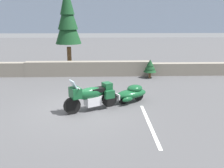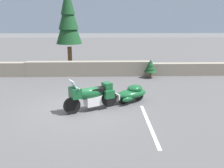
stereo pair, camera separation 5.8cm
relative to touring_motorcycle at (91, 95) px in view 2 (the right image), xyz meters
The scene contains 8 objects.
ground_plane 0.82m from the touring_motorcycle, 169.57° to the left, with size 80.00×80.00×0.00m, color #4C4C4F.
stone_guard_wall 6.22m from the touring_motorcycle, 97.67° to the left, with size 24.00×0.61×0.94m.
distant_ridgeline 96.46m from the touring_motorcycle, 90.31° to the left, with size 240.00×80.00×16.00m, color #8C9EB7.
touring_motorcycle is the anchor object (origin of this frame).
car_shaped_trailer 1.97m from the touring_motorcycle, 28.28° to the left, with size 2.11×1.36×0.76m.
pine_tree_tall 8.59m from the touring_motorcycle, 103.91° to the left, with size 1.77×1.77×5.87m.
pine_sapling_near 6.44m from the touring_motorcycle, 58.32° to the left, with size 0.80×0.80×1.16m.
parking_stripe_marker 2.60m from the touring_motorcycle, 33.75° to the right, with size 0.12×3.60×0.01m, color silver.
Camera 2 is at (1.12, -9.26, 3.55)m, focal length 38.59 mm.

